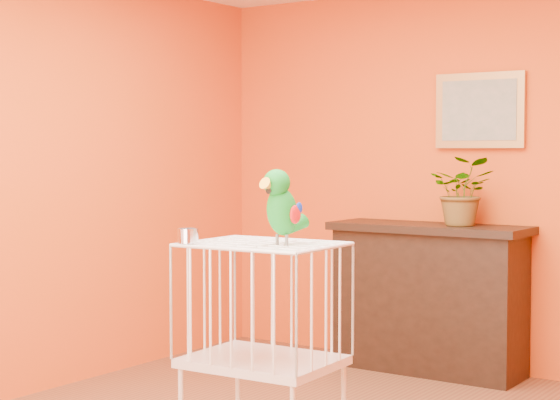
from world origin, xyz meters
The scene contains 7 objects.
room_shell centered at (0.00, 0.00, 1.58)m, with size 4.50×4.50×4.50m.
console_cabinet centered at (-0.27, 2.02, 0.50)m, with size 1.34×0.48×0.99m.
potted_plant centered at (-0.02, 2.06, 1.17)m, with size 0.41×0.45×0.35m, color #26722D.
framed_picture centered at (0.00, 2.22, 1.75)m, with size 0.62×0.04×0.50m.
birdcage centered at (-0.09, -0.13, 0.54)m, with size 0.70×0.55×1.05m.
feed_cup centered at (-0.37, -0.35, 1.09)m, with size 0.10×0.10×0.07m, color silver.
parrot centered at (0.01, -0.13, 1.23)m, with size 0.17×0.31×0.35m.
Camera 1 is at (2.44, -3.66, 1.48)m, focal length 60.00 mm.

